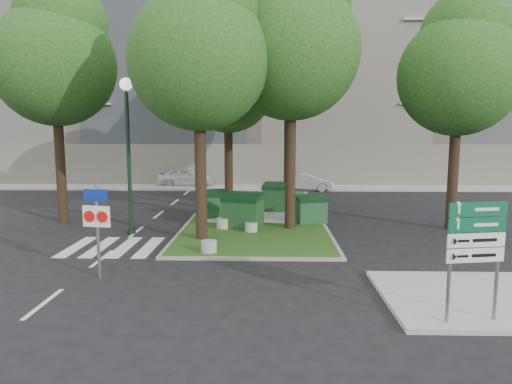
{
  "coord_description": "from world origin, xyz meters",
  "views": [
    {
      "loc": [
        1.07,
        -14.68,
        4.29
      ],
      "look_at": [
        0.62,
        1.99,
        2.0
      ],
      "focal_mm": 32.0,
      "sensor_mm": 36.0,
      "label": 1
    }
  ],
  "objects_px": {
    "tree_median_mid": "(230,76)",
    "tree_median_far": "(290,58)",
    "tree_median_near_right": "(294,38)",
    "street_lamp": "(128,137)",
    "directional_sign": "(475,243)",
    "car_silver": "(306,182)",
    "bollard_mid": "(224,223)",
    "bollard_right": "(251,227)",
    "dumpster_d": "(311,209)",
    "bollard_left": "(209,246)",
    "tree_median_near_left": "(201,46)",
    "dumpster_b": "(243,211)",
    "litter_bin": "(290,192)",
    "tree_street_right": "(461,64)",
    "dumpster_a": "(212,204)",
    "tree_street_left": "(57,54)",
    "dumpster_c": "(278,197)",
    "car_white": "(187,177)"
  },
  "relations": [
    {
      "from": "tree_street_left",
      "to": "dumpster_d",
      "type": "xyz_separation_m",
      "value": [
        11.41,
        -0.38,
        -6.94
      ]
    },
    {
      "from": "tree_street_left",
      "to": "tree_street_right",
      "type": "bearing_deg",
      "value": -3.27
    },
    {
      "from": "bollard_left",
      "to": "car_silver",
      "type": "height_order",
      "value": "car_silver"
    },
    {
      "from": "tree_median_near_right",
      "to": "litter_bin",
      "type": "height_order",
      "value": "tree_median_near_right"
    },
    {
      "from": "tree_median_near_left",
      "to": "litter_bin",
      "type": "bearing_deg",
      "value": 70.54
    },
    {
      "from": "litter_bin",
      "to": "car_silver",
      "type": "bearing_deg",
      "value": 71.88
    },
    {
      "from": "directional_sign",
      "to": "dumpster_a",
      "type": "bearing_deg",
      "value": 111.87
    },
    {
      "from": "tree_median_mid",
      "to": "car_silver",
      "type": "distance_m",
      "value": 11.41
    },
    {
      "from": "tree_median_near_right",
      "to": "dumpster_d",
      "type": "xyz_separation_m",
      "value": [
        0.91,
        1.12,
        -7.27
      ]
    },
    {
      "from": "dumpster_c",
      "to": "car_silver",
      "type": "xyz_separation_m",
      "value": [
        2.12,
        8.76,
        -0.2
      ]
    },
    {
      "from": "dumpster_b",
      "to": "tree_street_right",
      "type": "bearing_deg",
      "value": 23.13
    },
    {
      "from": "tree_street_left",
      "to": "bollard_mid",
      "type": "relative_size",
      "value": 17.92
    },
    {
      "from": "tree_median_near_right",
      "to": "bollard_left",
      "type": "bearing_deg",
      "value": -126.89
    },
    {
      "from": "dumpster_d",
      "to": "bollard_mid",
      "type": "relative_size",
      "value": 2.49
    },
    {
      "from": "street_lamp",
      "to": "tree_median_mid",
      "type": "bearing_deg",
      "value": 55.47
    },
    {
      "from": "tree_median_near_left",
      "to": "car_white",
      "type": "xyz_separation_m",
      "value": [
        -3.71,
        16.94,
        -6.58
      ]
    },
    {
      "from": "tree_street_right",
      "to": "bollard_right",
      "type": "bearing_deg",
      "value": -171.24
    },
    {
      "from": "tree_median_near_right",
      "to": "dumpster_d",
      "type": "relative_size",
      "value": 7.51
    },
    {
      "from": "dumpster_b",
      "to": "bollard_left",
      "type": "distance_m",
      "value": 4.09
    },
    {
      "from": "bollard_right",
      "to": "tree_median_near_right",
      "type": "bearing_deg",
      "value": 26.15
    },
    {
      "from": "tree_median_near_left",
      "to": "bollard_left",
      "type": "distance_m",
      "value": 7.31
    },
    {
      "from": "dumpster_c",
      "to": "car_white",
      "type": "distance_m",
      "value": 12.82
    },
    {
      "from": "tree_median_mid",
      "to": "tree_median_far",
      "type": "distance_m",
      "value": 4.59
    },
    {
      "from": "tree_median_near_right",
      "to": "street_lamp",
      "type": "relative_size",
      "value": 1.81
    },
    {
      "from": "bollard_right",
      "to": "litter_bin",
      "type": "height_order",
      "value": "litter_bin"
    },
    {
      "from": "dumpster_a",
      "to": "litter_bin",
      "type": "distance_m",
      "value": 7.73
    },
    {
      "from": "bollard_left",
      "to": "tree_median_far",
      "type": "bearing_deg",
      "value": 74.31
    },
    {
      "from": "dumpster_b",
      "to": "litter_bin",
      "type": "distance_m",
      "value": 9.3
    },
    {
      "from": "tree_median_near_left",
      "to": "street_lamp",
      "type": "xyz_separation_m",
      "value": [
        -3.19,
        1.13,
        -3.34
      ]
    },
    {
      "from": "litter_bin",
      "to": "street_lamp",
      "type": "xyz_separation_m",
      "value": [
        -7.03,
        -9.73,
        3.52
      ]
    },
    {
      "from": "tree_median_near_left",
      "to": "dumpster_b",
      "type": "height_order",
      "value": "tree_median_near_left"
    },
    {
      "from": "tree_street_right",
      "to": "dumpster_b",
      "type": "distance_m",
      "value": 10.99
    },
    {
      "from": "tree_median_near_left",
      "to": "street_lamp",
      "type": "bearing_deg",
      "value": 160.5
    },
    {
      "from": "dumpster_c",
      "to": "car_white",
      "type": "relative_size",
      "value": 0.41
    },
    {
      "from": "bollard_mid",
      "to": "bollard_right",
      "type": "bearing_deg",
      "value": -27.97
    },
    {
      "from": "tree_median_far",
      "to": "tree_street_left",
      "type": "height_order",
      "value": "tree_median_far"
    },
    {
      "from": "dumpster_b",
      "to": "car_silver",
      "type": "bearing_deg",
      "value": 93.2
    },
    {
      "from": "tree_median_mid",
      "to": "dumpster_b",
      "type": "xyz_separation_m",
      "value": [
        0.9,
        -4.61,
        -6.14
      ]
    },
    {
      "from": "dumpster_b",
      "to": "dumpster_c",
      "type": "xyz_separation_m",
      "value": [
        1.6,
        4.13,
        -0.02
      ]
    },
    {
      "from": "tree_median_mid",
      "to": "dumpster_a",
      "type": "xyz_separation_m",
      "value": [
        -0.7,
        -2.23,
        -6.24
      ]
    },
    {
      "from": "street_lamp",
      "to": "car_silver",
      "type": "xyz_separation_m",
      "value": [
        8.31,
        13.65,
        -3.35
      ]
    },
    {
      "from": "car_white",
      "to": "dumpster_d",
      "type": "bearing_deg",
      "value": -142.48
    },
    {
      "from": "tree_median_near_left",
      "to": "car_silver",
      "type": "relative_size",
      "value": 2.77
    },
    {
      "from": "tree_median_near_right",
      "to": "directional_sign",
      "type": "height_order",
      "value": "tree_median_near_right"
    },
    {
      "from": "tree_median_near_right",
      "to": "tree_street_left",
      "type": "relative_size",
      "value": 1.04
    },
    {
      "from": "tree_median_far",
      "to": "bollard_right",
      "type": "bearing_deg",
      "value": -102.94
    },
    {
      "from": "tree_median_mid",
      "to": "tree_median_far",
      "type": "relative_size",
      "value": 0.84
    },
    {
      "from": "bollard_mid",
      "to": "tree_median_near_left",
      "type": "bearing_deg",
      "value": -108.38
    },
    {
      "from": "bollard_right",
      "to": "car_silver",
      "type": "height_order",
      "value": "car_silver"
    },
    {
      "from": "litter_bin",
      "to": "car_silver",
      "type": "height_order",
      "value": "car_silver"
    }
  ]
}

